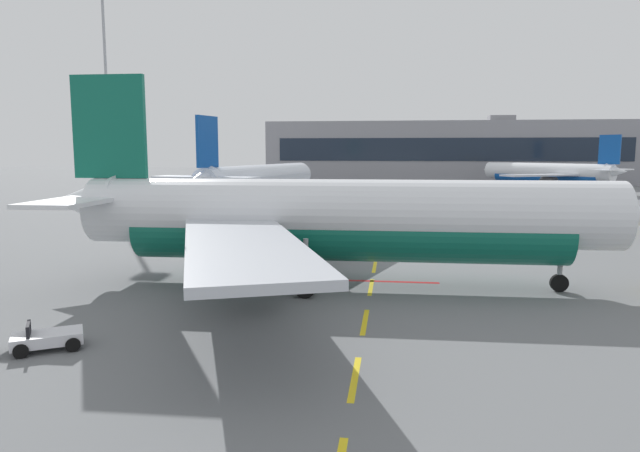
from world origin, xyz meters
name	(u,v)px	position (x,y,z in m)	size (l,w,h in m)	color
ground	(635,242)	(40.00, 40.00, 0.00)	(400.00, 400.00, 0.00)	slate
apron_paint_markings	(379,244)	(18.00, 35.60, 0.00)	(8.00, 92.35, 0.01)	yellow
airliner_foreground	(336,219)	(15.97, 20.53, 3.95)	(34.71, 34.63, 12.20)	white
airliner_mid_left	(548,173)	(48.94, 104.71, 3.43)	(25.41, 25.43, 10.60)	white
airliner_far_center	(259,181)	(1.15, 62.93, 3.77)	(32.30, 33.03, 11.65)	silver
apron_light_mast_near	(106,75)	(-18.42, 60.26, 17.65)	(1.80, 1.80, 28.90)	slate
terminal_satellite	(446,152)	(31.83, 133.72, 7.34)	(86.49, 22.87, 16.24)	gray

